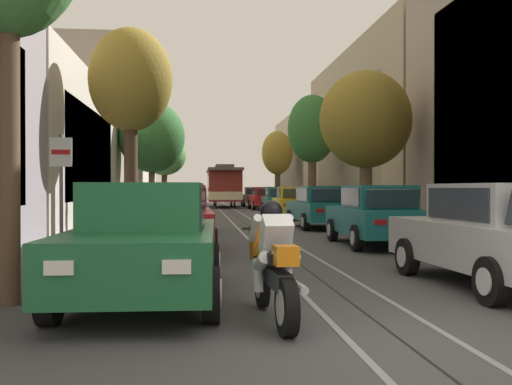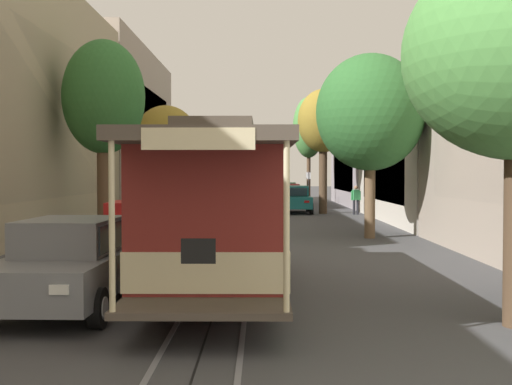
# 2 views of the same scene
# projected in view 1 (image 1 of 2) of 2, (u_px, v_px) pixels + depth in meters

# --- Properties ---
(ground_plane) EXTENTS (160.00, 160.00, 0.00)m
(ground_plane) POSITION_uv_depth(u_px,v_px,m) (237.00, 217.00, 29.65)
(ground_plane) COLOR #424244
(trolley_track_rails) EXTENTS (1.14, 69.20, 0.01)m
(trolley_track_rails) POSITION_uv_depth(u_px,v_px,m) (232.00, 214.00, 33.75)
(trolley_track_rails) COLOR gray
(trolley_track_rails) RESTS_ON ground
(building_facade_left) EXTENTS (5.37, 60.90, 10.63)m
(building_facade_left) POSITION_uv_depth(u_px,v_px,m) (85.00, 140.00, 36.74)
(building_facade_left) COLOR gray
(building_facade_left) RESTS_ON ground
(building_facade_right) EXTENTS (5.99, 60.90, 10.54)m
(building_facade_right) POSITION_uv_depth(u_px,v_px,m) (403.00, 129.00, 32.31)
(building_facade_right) COLOR gray
(building_facade_right) RESTS_ON ground
(parked_car_green_near_left) EXTENTS (2.10, 4.40, 1.58)m
(parked_car_green_near_left) POSITION_uv_depth(u_px,v_px,m) (146.00, 241.00, 7.72)
(parked_car_green_near_left) COLOR #1E6038
(parked_car_green_near_left) RESTS_ON ground
(parked_car_red_second_left) EXTENTS (2.04, 4.38, 1.58)m
(parked_car_red_second_left) POSITION_uv_depth(u_px,v_px,m) (174.00, 218.00, 13.80)
(parked_car_red_second_left) COLOR red
(parked_car_red_second_left) RESTS_ON ground
(parked_car_teal_mid_left) EXTENTS (2.03, 4.37, 1.58)m
(parked_car_teal_mid_left) POSITION_uv_depth(u_px,v_px,m) (176.00, 209.00, 19.67)
(parked_car_teal_mid_left) COLOR #196B70
(parked_car_teal_mid_left) RESTS_ON ground
(parked_car_silver_near_right) EXTENTS (2.13, 4.42, 1.58)m
(parked_car_silver_near_right) POSITION_uv_depth(u_px,v_px,m) (499.00, 235.00, 8.74)
(parked_car_silver_near_right) COLOR #B7B7BC
(parked_car_silver_near_right) RESTS_ON ground
(parked_car_teal_second_right) EXTENTS (2.04, 4.38, 1.58)m
(parked_car_teal_second_right) POSITION_uv_depth(u_px,v_px,m) (377.00, 215.00, 15.06)
(parked_car_teal_second_right) COLOR #196B70
(parked_car_teal_second_right) RESTS_ON ground
(parked_car_teal_mid_right) EXTENTS (2.12, 4.41, 1.58)m
(parked_car_teal_mid_right) POSITION_uv_depth(u_px,v_px,m) (320.00, 207.00, 21.63)
(parked_car_teal_mid_right) COLOR #196B70
(parked_car_teal_mid_right) RESTS_ON ground
(parked_car_yellow_fourth_right) EXTENTS (2.15, 4.42, 1.58)m
(parked_car_yellow_fourth_right) POSITION_uv_depth(u_px,v_px,m) (293.00, 202.00, 28.34)
(parked_car_yellow_fourth_right) COLOR gold
(parked_car_yellow_fourth_right) RESTS_ON ground
(parked_car_teal_fifth_right) EXTENTS (2.10, 4.40, 1.58)m
(parked_car_teal_fifth_right) POSITION_uv_depth(u_px,v_px,m) (279.00, 200.00, 34.02)
(parked_car_teal_fifth_right) COLOR #196B70
(parked_car_teal_fifth_right) RESTS_ON ground
(parked_car_red_sixth_right) EXTENTS (2.10, 4.40, 1.58)m
(parked_car_red_sixth_right) POSITION_uv_depth(u_px,v_px,m) (264.00, 198.00, 40.53)
(parked_car_red_sixth_right) COLOR red
(parked_car_red_sixth_right) RESTS_ON ground
(parked_car_grey_far_right) EXTENTS (2.08, 4.39, 1.58)m
(parked_car_grey_far_right) POSITION_uv_depth(u_px,v_px,m) (254.00, 197.00, 47.27)
(parked_car_grey_far_right) COLOR slate
(parked_car_grey_far_right) RESTS_ON ground
(street_tree_kerb_left_second) EXTENTS (2.91, 2.73, 7.12)m
(street_tree_kerb_left_second) POSITION_uv_depth(u_px,v_px,m) (131.00, 82.00, 20.12)
(street_tree_kerb_left_second) COLOR #4C3826
(street_tree_kerb_left_second) RESTS_ON ground
(street_tree_kerb_left_mid) EXTENTS (3.90, 3.98, 6.64)m
(street_tree_kerb_left_mid) POSITION_uv_depth(u_px,v_px,m) (152.00, 137.00, 34.04)
(street_tree_kerb_left_mid) COLOR brown
(street_tree_kerb_left_mid) RESTS_ON ground
(street_tree_kerb_left_fourth) EXTENTS (3.61, 3.97, 5.89)m
(street_tree_kerb_left_fourth) POSITION_uv_depth(u_px,v_px,m) (164.00, 156.00, 47.68)
(street_tree_kerb_left_fourth) COLOR #4C3826
(street_tree_kerb_left_fourth) RESTS_ON ground
(street_tree_kerb_right_second) EXTENTS (3.60, 2.99, 6.06)m
(street_tree_kerb_right_second) POSITION_uv_depth(u_px,v_px,m) (366.00, 121.00, 22.29)
(street_tree_kerb_right_second) COLOR brown
(street_tree_kerb_right_second) RESTS_ON ground
(street_tree_kerb_right_mid) EXTENTS (2.98, 2.72, 7.18)m
(street_tree_kerb_right_mid) POSITION_uv_depth(u_px,v_px,m) (312.00, 130.00, 34.94)
(street_tree_kerb_right_mid) COLOR brown
(street_tree_kerb_right_mid) RESTS_ON ground
(street_tree_kerb_right_fourth) EXTENTS (2.71, 2.18, 6.46)m
(street_tree_kerb_right_fourth) POSITION_uv_depth(u_px,v_px,m) (277.00, 154.00, 49.90)
(street_tree_kerb_right_fourth) COLOR #4C3826
(street_tree_kerb_right_fourth) RESTS_ON ground
(cable_car_trolley) EXTENTS (2.57, 9.14, 3.28)m
(cable_car_trolley) POSITION_uv_depth(u_px,v_px,m) (224.00, 186.00, 45.28)
(cable_car_trolley) COLOR maroon
(cable_car_trolley) RESTS_ON ground
(motorcycle_with_rider) EXTENTS (0.58, 1.99, 1.37)m
(motorcycle_with_rider) POSITION_uv_depth(u_px,v_px,m) (274.00, 264.00, 6.52)
(motorcycle_with_rider) COLOR black
(motorcycle_with_rider) RESTS_ON ground
(pedestrian_on_left_pavement) EXTENTS (0.55, 0.33, 1.62)m
(pedestrian_on_left_pavement) POSITION_uv_depth(u_px,v_px,m) (84.00, 205.00, 20.78)
(pedestrian_on_left_pavement) COLOR black
(pedestrian_on_left_pavement) RESTS_ON ground
(street_sign_post) EXTENTS (0.36, 0.07, 2.41)m
(street_sign_post) POSITION_uv_depth(u_px,v_px,m) (61.00, 188.00, 9.58)
(street_sign_post) COLOR slate
(street_sign_post) RESTS_ON ground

